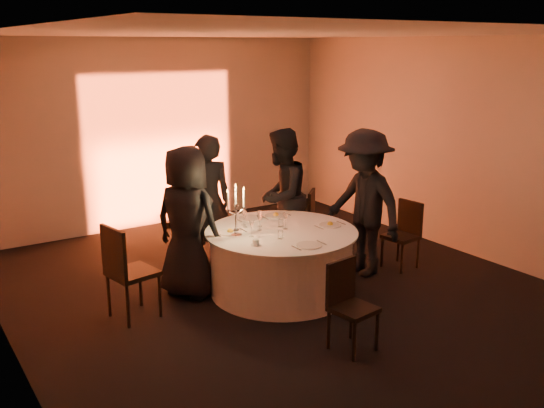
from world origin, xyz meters
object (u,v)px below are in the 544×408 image
chair_back_right (304,218)px  chair_right (405,231)px  guest_left (187,222)px  chair_left (125,267)px  chair_back_left (187,230)px  candelabra (236,218)px  guest_back_right (281,196)px  guest_right (364,203)px  guest_back_left (208,202)px  chair_front (348,300)px  banquet_table (281,262)px  coffee_cup (256,243)px

chair_back_right → chair_right: 1.41m
guest_left → chair_left: bearing=76.4°
chair_back_left → candelabra: (0.01, -1.29, 0.47)m
guest_back_right → chair_back_right: bearing=155.9°
guest_right → chair_right: bearing=76.7°
chair_back_left → guest_back_left: size_ratio=0.51×
guest_left → guest_back_right: guest_back_right is taller
chair_front → guest_right: (1.45, 1.43, 0.45)m
guest_left → candelabra: (0.41, -0.43, 0.09)m
candelabra → guest_right: bearing=-5.1°
banquet_table → chair_back_left: chair_back_left is taller
chair_back_left → guest_left: bearing=85.3°
chair_back_left → coffee_cup: chair_back_left is taller
guest_back_left → coffee_cup: size_ratio=16.17×
banquet_table → guest_right: (1.23, -0.06, 0.56)m
coffee_cup → candelabra: bearing=92.8°
chair_front → candelabra: bearing=93.5°
chair_right → chair_front: 2.46m
candelabra → guest_back_right: bearing=34.5°
chair_front → guest_back_right: bearing=62.7°
chair_left → chair_front: 2.39m
chair_back_right → coffee_cup: (-1.58, -1.26, 0.28)m
chair_back_right → guest_back_left: 1.43m
banquet_table → chair_back_right: chair_back_right is taller
chair_front → guest_right: size_ratio=0.47×
guest_back_left → chair_back_right: bearing=-178.9°
guest_back_left → chair_back_left: bearing=-11.8°
chair_back_right → chair_right: chair_back_right is taller
chair_back_left → guest_left: (-0.40, -0.86, 0.38)m
chair_back_left → guest_right: guest_right is taller
guest_back_right → chair_back_left: bearing=-57.1°
guest_left → guest_right: bearing=-134.1°
chair_back_left → candelabra: candelabra is taller
chair_right → coffee_cup: 2.41m
chair_back_left → chair_front: chair_back_left is taller
chair_back_right → candelabra: candelabra is taller
chair_right → chair_front: bearing=-63.7°
chair_left → candelabra: size_ratio=1.71×
chair_left → chair_back_right: 2.93m
chair_left → guest_right: (3.03, -0.35, 0.34)m
chair_left → chair_front: bearing=-148.8°
chair_back_right → guest_right: 1.13m
banquet_table → chair_right: (1.86, -0.18, 0.11)m
chair_front → guest_back_right: size_ratio=0.48×
guest_right → candelabra: (-1.78, 0.16, 0.05)m
guest_left → candelabra: 0.60m
banquet_table → candelabra: size_ratio=2.91×
chair_back_right → chair_left: bearing=-30.5°
chair_right → guest_left: (-2.82, 0.71, 0.40)m
banquet_table → guest_back_right: guest_back_right is taller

